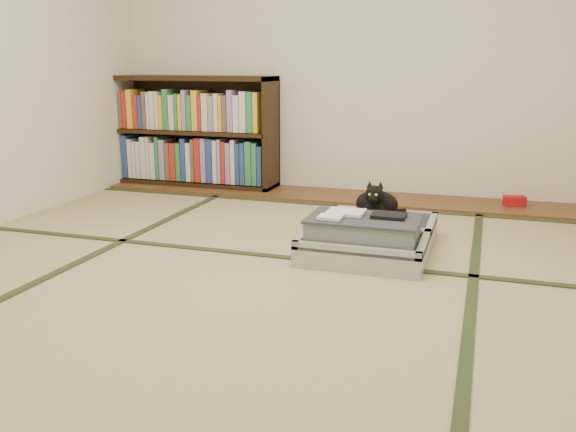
% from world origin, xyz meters
% --- Properties ---
extents(floor, '(4.50, 4.50, 0.00)m').
position_xyz_m(floor, '(0.00, 0.00, 0.00)').
color(floor, tan).
rests_on(floor, ground).
extents(wood_strip, '(4.00, 0.50, 0.02)m').
position_xyz_m(wood_strip, '(0.00, 2.00, 0.01)').
color(wood_strip, brown).
rests_on(wood_strip, ground).
extents(red_item, '(0.17, 0.12, 0.07)m').
position_xyz_m(red_item, '(1.24, 2.03, 0.06)').
color(red_item, '#AB0D14').
rests_on(red_item, wood_strip).
extents(tatami_borders, '(4.00, 4.50, 0.01)m').
position_xyz_m(tatami_borders, '(0.00, 0.49, 0.00)').
color(tatami_borders, '#2D381E').
rests_on(tatami_borders, ground).
extents(bookcase, '(1.42, 0.33, 0.92)m').
position_xyz_m(bookcase, '(-1.35, 2.07, 0.45)').
color(bookcase, black).
rests_on(bookcase, wood_strip).
extents(suitcase, '(0.66, 0.88, 0.26)m').
position_xyz_m(suitcase, '(0.43, 0.66, 0.09)').
color(suitcase, '#B5B5BA').
rests_on(suitcase, floor).
extents(cat, '(0.29, 0.30, 0.24)m').
position_xyz_m(cat, '(0.41, 0.95, 0.22)').
color(cat, black).
rests_on(cat, suitcase).
extents(cable_coil, '(0.09, 0.09, 0.02)m').
position_xyz_m(cable_coil, '(0.59, 0.99, 0.14)').
color(cable_coil, white).
rests_on(cable_coil, suitcase).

